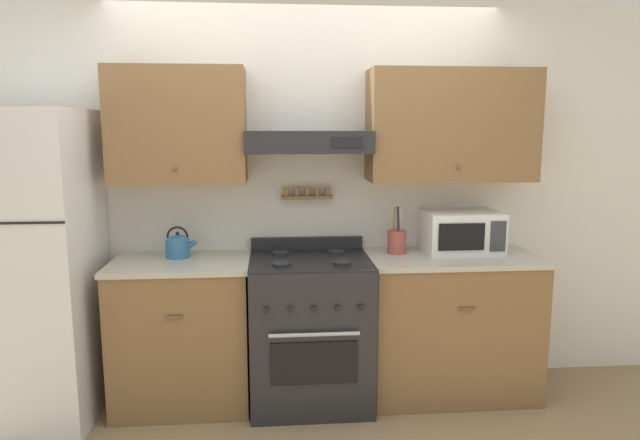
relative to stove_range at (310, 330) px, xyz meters
name	(u,v)px	position (x,y,z in m)	size (l,w,h in m)	color
ground_plane	(314,421)	(0.00, -0.27, -0.47)	(16.00, 16.00, 0.00)	#937551
wall_back	(314,176)	(0.05, 0.30, 0.95)	(5.20, 0.46, 2.55)	silver
counter_left	(183,332)	(-0.80, 0.04, 0.00)	(0.84, 0.61, 0.92)	brown
counter_right	(450,324)	(0.92, 0.04, 0.00)	(1.08, 0.61, 0.92)	brown
stove_range	(310,330)	(0.00, 0.00, 0.00)	(0.74, 0.68, 1.01)	#232326
refrigerator	(27,268)	(-1.66, -0.06, 0.45)	(0.74, 0.78, 1.84)	white
tea_kettle	(178,245)	(-0.82, 0.13, 0.53)	(0.20, 0.15, 0.20)	teal
microwave	(461,231)	(1.00, 0.15, 0.59)	(0.49, 0.38, 0.27)	white
utensil_crock	(397,241)	(0.57, 0.13, 0.54)	(0.12, 0.12, 0.30)	#B24C42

